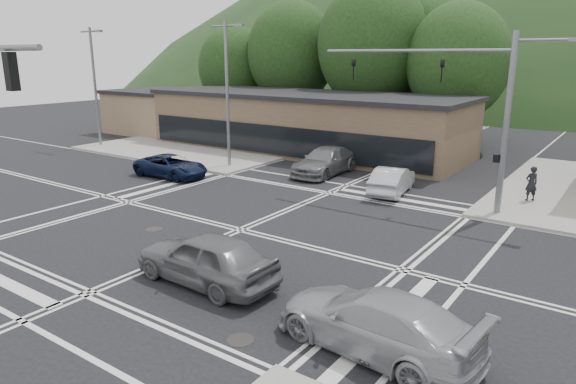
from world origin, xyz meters
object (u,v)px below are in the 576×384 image
Objects in this scene: car_northbound at (325,161)px; pedestrian at (531,184)px; car_blue_west at (171,166)px; car_grey_center at (206,258)px; car_queue_a at (392,180)px; car_queue_b at (430,146)px; car_silver_east at (376,321)px.

pedestrian is (11.47, 0.24, 0.21)m from car_northbound.
pedestrian is (18.57, 6.12, 0.35)m from car_blue_west.
car_northbound is (-4.89, 15.38, -0.05)m from car_grey_center.
car_queue_a is at bearing -21.39° from car_northbound.
car_blue_west is at bearing -141.87° from car_northbound.
car_grey_center is 1.15× the size of car_queue_a.
car_queue_a is at bearing -179.76° from car_grey_center.
car_grey_center is at bearing 96.91° from car_queue_b.
car_blue_west is 0.86× the size of car_northbound.
car_queue_b is at bearing -38.16° from car_blue_west.
car_queue_a is 0.79× the size of car_northbound.
car_queue_b reaches higher than car_silver_east.
car_grey_center is 0.98× the size of car_queue_b.
car_queue_b is (-7.49, 24.13, 0.10)m from car_silver_east.
pedestrian reaches higher than car_blue_west.
pedestrian is at bearing 158.63° from car_grey_center.
car_northbound is at bearing -139.09° from car_silver_east.
car_grey_center reaches higher than car_queue_a.
car_silver_east is 16.05m from pedestrian.
car_northbound reaches higher than car_blue_west.
car_blue_west is 17.69m from car_queue_b.
car_grey_center is (11.99, -9.50, 0.19)m from car_blue_west.
car_blue_west is 12.92m from car_queue_a.
pedestrian is at bearing 138.19° from car_queue_b.
car_northbound is at bearing -39.71° from pedestrian.
pedestrian reaches higher than car_silver_east.
car_blue_west is 0.89× the size of car_silver_east.
car_silver_east is at bearing -120.36° from car_blue_west.
pedestrian reaches higher than car_queue_a.
car_queue_a is at bearing 103.06° from car_queue_b.
car_queue_b reaches higher than car_northbound.
car_queue_a is at bearing -22.30° from pedestrian.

